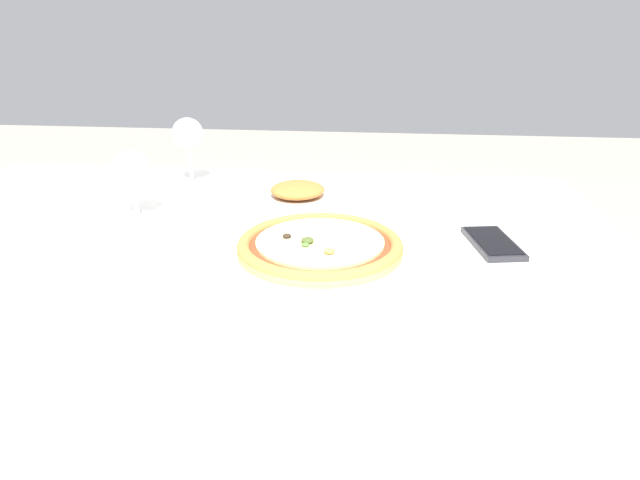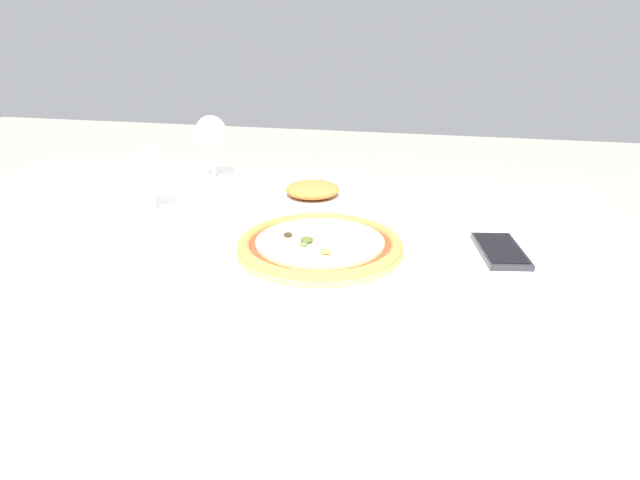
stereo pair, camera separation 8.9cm
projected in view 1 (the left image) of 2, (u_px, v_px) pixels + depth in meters
dining_table at (218, 295)px, 0.93m from camera, size 1.46×1.11×0.75m
pizza_plate at (320, 247)px, 0.89m from camera, size 0.32×0.32×0.04m
wine_glass_far_left at (132, 171)px, 1.04m from camera, size 0.07×0.07×0.14m
wine_glass_far_right at (188, 136)px, 1.26m from camera, size 0.07×0.07×0.16m
cell_phone at (493, 243)px, 0.94m from camera, size 0.09×0.15×0.01m
side_plate at (298, 194)px, 1.17m from camera, size 0.20×0.20×0.04m
napkin_folded at (477, 312)px, 0.72m from camera, size 0.18×0.16×0.01m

